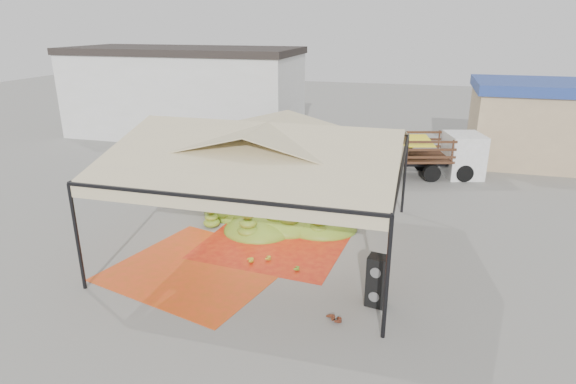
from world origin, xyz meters
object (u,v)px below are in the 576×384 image
(banana_heap, at_px, (280,203))
(truck_right, at_px, (423,150))
(vendor, at_px, (339,184))
(speaker_stack, at_px, (377,281))
(truck_left, at_px, (287,148))

(banana_heap, distance_m, truck_right, 8.49)
(banana_heap, relative_size, vendor, 4.12)
(speaker_stack, bearing_deg, truck_right, 94.94)
(banana_heap, bearing_deg, speaker_stack, -49.85)
(speaker_stack, bearing_deg, banana_heap, 139.56)
(banana_heap, xyz_separation_m, speaker_stack, (3.93, -4.66, 0.02))
(truck_right, bearing_deg, banana_heap, -140.85)
(banana_heap, distance_m, vendor, 2.99)
(speaker_stack, height_order, vendor, vendor)
(vendor, bearing_deg, banana_heap, 43.28)
(speaker_stack, xyz_separation_m, vendor, (-2.21, 7.11, 0.07))
(speaker_stack, xyz_separation_m, truck_left, (-5.17, 10.02, 0.63))
(banana_heap, height_order, truck_right, truck_right)
(vendor, bearing_deg, speaker_stack, 95.64)
(banana_heap, relative_size, speaker_stack, 4.55)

